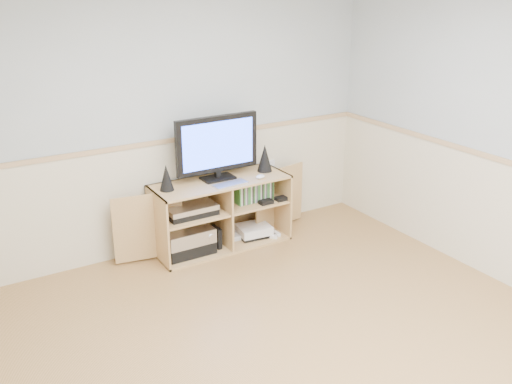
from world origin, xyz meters
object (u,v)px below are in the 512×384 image
game_consoles (252,231)px  media_cabinet (218,211)px  monitor (217,146)px  keyboard (230,184)px

game_consoles → media_cabinet: bearing=168.2°
media_cabinet → game_consoles: media_cabinet is taller
media_cabinet → monitor: monitor is taller
keyboard → monitor: bearing=92.7°
monitor → keyboard: bearing=-82.8°
monitor → keyboard: 0.37m
media_cabinet → keyboard: bearing=-83.1°
monitor → keyboard: monitor is taller
keyboard → game_consoles: bearing=18.2°
game_consoles → keyboard: bearing=-157.4°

